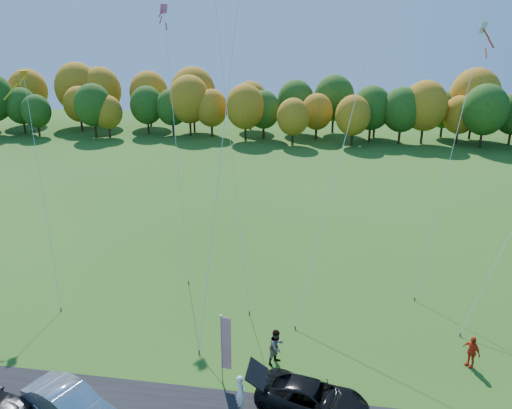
# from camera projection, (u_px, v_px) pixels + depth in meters

# --- Properties ---
(ground) EXTENTS (160.00, 160.00, 0.00)m
(ground) POSITION_uv_depth(u_px,v_px,m) (237.00, 377.00, 24.72)
(ground) COLOR #255416
(tree_line) EXTENTS (116.00, 12.00, 10.00)m
(tree_line) POSITION_uv_depth(u_px,v_px,m) (306.00, 142.00, 75.95)
(tree_line) COLOR #1E4711
(tree_line) RESTS_ON ground
(black_suv) EXTENTS (5.46, 3.48, 1.40)m
(black_suv) POSITION_uv_depth(u_px,v_px,m) (313.00, 399.00, 22.28)
(black_suv) COLOR black
(black_suv) RESTS_ON ground
(silver_sedan) EXTENTS (5.03, 3.41, 1.57)m
(silver_sedan) POSITION_uv_depth(u_px,v_px,m) (70.00, 405.00, 21.79)
(silver_sedan) COLOR silver
(silver_sedan) RESTS_ON ground
(person_tailgate_a) EXTENTS (0.67, 0.79, 1.82)m
(person_tailgate_a) POSITION_uv_depth(u_px,v_px,m) (241.00, 393.00, 22.33)
(person_tailgate_a) COLOR white
(person_tailgate_a) RESTS_ON ground
(person_tailgate_b) EXTENTS (1.13, 1.18, 1.92)m
(person_tailgate_b) POSITION_uv_depth(u_px,v_px,m) (277.00, 347.00, 25.49)
(person_tailgate_b) COLOR gray
(person_tailgate_b) RESTS_ON ground
(person_east) EXTENTS (0.94, 1.06, 1.72)m
(person_east) POSITION_uv_depth(u_px,v_px,m) (471.00, 351.00, 25.29)
(person_east) COLOR red
(person_east) RESTS_ON ground
(feather_flag) EXTENTS (0.50, 0.12, 3.76)m
(feather_flag) POSITION_uv_depth(u_px,v_px,m) (225.00, 343.00, 23.58)
(feather_flag) COLOR #999999
(feather_flag) RESTS_ON ground
(kite_delta_blue) EXTENTS (6.25, 11.25, 26.96)m
(kite_delta_blue) POSITION_uv_depth(u_px,v_px,m) (224.00, 86.00, 30.96)
(kite_delta_blue) COLOR #4C3F33
(kite_delta_blue) RESTS_ON ground
(kite_parafoil_orange) EXTENTS (7.48, 13.22, 26.08)m
(kite_parafoil_orange) POSITION_uv_depth(u_px,v_px,m) (358.00, 90.00, 29.87)
(kite_parafoil_orange) COLOR #4C3F33
(kite_parafoil_orange) RESTS_ON ground
(kite_delta_red) EXTENTS (2.68, 10.19, 24.57)m
(kite_delta_red) POSITION_uv_depth(u_px,v_px,m) (226.00, 107.00, 26.77)
(kite_delta_red) COLOR #4C3F33
(kite_delta_red) RESTS_ON ground
(kite_diamond_yellow) EXTENTS (5.28, 7.54, 14.01)m
(kite_diamond_yellow) POSITION_uv_depth(u_px,v_px,m) (41.00, 186.00, 31.87)
(kite_diamond_yellow) COLOR #4C3F33
(kite_diamond_yellow) RESTS_ON ground
(kite_diamond_white) EXTENTS (3.66, 5.41, 17.09)m
(kite_diamond_white) POSITION_uv_depth(u_px,v_px,m) (449.00, 165.00, 30.96)
(kite_diamond_white) COLOR #4C3F33
(kite_diamond_white) RESTS_ON ground
(kite_diamond_pink) EXTENTS (3.84, 8.22, 18.35)m
(kite_diamond_pink) POSITION_uv_depth(u_px,v_px,m) (176.00, 141.00, 34.60)
(kite_diamond_pink) COLOR #4C3F33
(kite_diamond_pink) RESTS_ON ground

